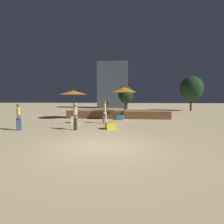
# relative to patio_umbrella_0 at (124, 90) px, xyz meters

# --- Properties ---
(ground_plane) EXTENTS (120.00, 120.00, 0.00)m
(ground_plane) POSITION_rel_patio_umbrella_0_xyz_m (-0.72, -9.10, -2.71)
(ground_plane) COLOR #D1B784
(wooden_deck) EXTENTS (9.78, 2.59, 0.80)m
(wooden_deck) POSITION_rel_patio_umbrella_0_xyz_m (-0.61, 1.34, -2.34)
(wooden_deck) COLOR brown
(wooden_deck) RESTS_ON ground
(patio_umbrella_0) EXTENTS (2.29, 2.29, 3.01)m
(patio_umbrella_0) POSITION_rel_patio_umbrella_0_xyz_m (0.00, 0.00, 0.00)
(patio_umbrella_0) COLOR brown
(patio_umbrella_0) RESTS_ON ground
(patio_umbrella_1) EXTENTS (2.59, 2.59, 2.73)m
(patio_umbrella_1) POSITION_rel_patio_umbrella_0_xyz_m (-4.77, 0.11, -0.24)
(patio_umbrella_1) COLOR brown
(patio_umbrella_1) RESTS_ON ground
(cube_seat_0) EXTENTS (0.74, 0.74, 0.43)m
(cube_seat_0) POSITION_rel_patio_umbrella_0_xyz_m (-0.77, -5.13, -2.49)
(cube_seat_0) COLOR yellow
(cube_seat_0) RESTS_ON ground
(cube_seat_1) EXTENTS (0.58, 0.58, 0.50)m
(cube_seat_1) POSITION_rel_patio_umbrella_0_xyz_m (-3.83, -2.76, -2.46)
(cube_seat_1) COLOR white
(cube_seat_1) RESTS_ON ground
(cube_seat_2) EXTENTS (0.61, 0.61, 0.39)m
(cube_seat_2) POSITION_rel_patio_umbrella_0_xyz_m (-0.33, -0.48, -2.51)
(cube_seat_2) COLOR #2D9EDB
(cube_seat_2) RESTS_ON ground
(person_0) EXTENTS (0.28, 0.50, 1.62)m
(person_0) POSITION_rel_patio_umbrella_0_xyz_m (-6.21, -6.12, -1.84)
(person_0) COLOR #2D4C7F
(person_0) RESTS_ON ground
(person_1) EXTENTS (0.28, 0.47, 1.64)m
(person_1) POSITION_rel_patio_umbrella_0_xyz_m (-2.84, -5.67, -1.80)
(person_1) COLOR #72664C
(person_1) RESTS_ON ground
(person_2) EXTENTS (0.30, 0.53, 1.76)m
(person_2) POSITION_rel_patio_umbrella_0_xyz_m (-1.43, -2.75, -1.74)
(person_2) COLOR white
(person_2) RESTS_ON ground
(bistro_chair_0) EXTENTS (0.42, 0.42, 0.90)m
(bistro_chair_0) POSITION_rel_patio_umbrella_0_xyz_m (-1.66, 0.59, -1.36)
(bistro_chair_0) COLOR #1E4C47
(bistro_chair_0) RESTS_ON wooden_deck
(bistro_chair_1) EXTENTS (0.44, 0.44, 0.90)m
(bistro_chair_1) POSITION_rel_patio_umbrella_0_xyz_m (-2.40, 1.30, -1.36)
(bistro_chair_1) COLOR #47474C
(bistro_chair_1) RESTS_ON wooden_deck
(frisbee_disc) EXTENTS (0.27, 0.27, 0.03)m
(frisbee_disc) POSITION_rel_patio_umbrella_0_xyz_m (-0.56, -4.32, -2.69)
(frisbee_disc) COLOR #33B2D8
(frisbee_disc) RESTS_ON ground
(background_tree_0) EXTENTS (2.25, 2.25, 3.76)m
(background_tree_0) POSITION_rel_patio_umbrella_0_xyz_m (0.01, 10.62, -0.21)
(background_tree_0) COLOR #3D2B1C
(background_tree_0) RESTS_ON ground
(background_tree_1) EXTENTS (2.05, 2.05, 3.41)m
(background_tree_1) POSITION_rel_patio_umbrella_0_xyz_m (0.06, 9.73, -0.44)
(background_tree_1) COLOR #3D2B1C
(background_tree_1) RESTS_ON ground
(background_tree_2) EXTENTS (3.36, 3.36, 5.24)m
(background_tree_2) POSITION_rel_patio_umbrella_0_xyz_m (9.91, 11.50, 0.68)
(background_tree_2) COLOR #3D2B1C
(background_tree_2) RESTS_ON ground
(distant_building) EXTENTS (5.75, 3.22, 8.71)m
(distant_building) POSITION_rel_patio_umbrella_0_xyz_m (-2.52, 17.89, 1.65)
(distant_building) COLOR #4C5666
(distant_building) RESTS_ON ground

